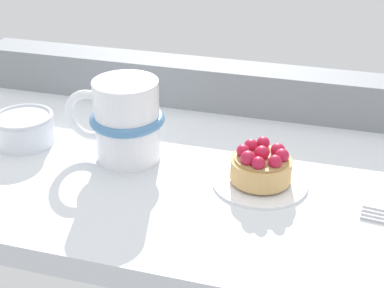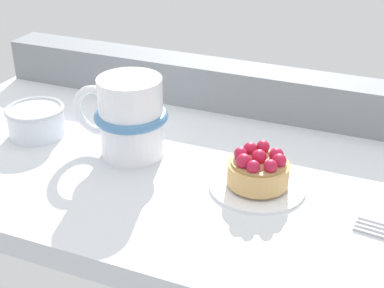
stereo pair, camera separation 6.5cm
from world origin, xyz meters
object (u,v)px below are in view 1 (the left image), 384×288
dessert_plate (260,181)px  raspberry_tart (261,165)px  coffee_mug (125,120)px  sugar_bowl (24,128)px

dessert_plate → raspberry_tart: raspberry_tart is taller
coffee_mug → dessert_plate: bearing=-5.4°
sugar_bowl → coffee_mug: bearing=1.0°
coffee_mug → raspberry_tart: bearing=-5.3°
dessert_plate → raspberry_tart: bearing=39.5°
raspberry_tart → coffee_mug: 17.37cm
dessert_plate → coffee_mug: (-17.08, 1.61, 4.80)cm
raspberry_tart → coffee_mug: size_ratio=0.55×
raspberry_tart → coffee_mug: coffee_mug is taller
dessert_plate → coffee_mug: 17.81cm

